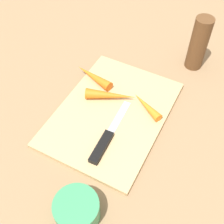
{
  "coord_description": "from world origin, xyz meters",
  "views": [
    {
      "loc": [
        0.42,
        0.22,
        0.59
      ],
      "look_at": [
        0.0,
        0.0,
        0.01
      ],
      "focal_mm": 46.99,
      "sensor_mm": 36.0,
      "label": 1
    }
  ],
  "objects_px": {
    "carrot_medium": "(93,76)",
    "small_bowl": "(77,210)",
    "knife": "(104,143)",
    "carrot_shortest": "(146,106)",
    "cutting_board": "(112,113)",
    "pepper_grinder": "(199,44)",
    "carrot_longest": "(111,95)"
  },
  "relations": [
    {
      "from": "cutting_board",
      "to": "carrot_shortest",
      "type": "relative_size",
      "value": 3.65
    },
    {
      "from": "knife",
      "to": "small_bowl",
      "type": "height_order",
      "value": "small_bowl"
    },
    {
      "from": "carrot_medium",
      "to": "small_bowl",
      "type": "distance_m",
      "value": 0.38
    },
    {
      "from": "carrot_shortest",
      "to": "small_bowl",
      "type": "relative_size",
      "value": 1.09
    },
    {
      "from": "cutting_board",
      "to": "carrot_longest",
      "type": "relative_size",
      "value": 2.72
    },
    {
      "from": "cutting_board",
      "to": "knife",
      "type": "bearing_deg",
      "value": 16.61
    },
    {
      "from": "cutting_board",
      "to": "knife",
      "type": "xyz_separation_m",
      "value": [
        0.09,
        0.03,
        0.01
      ]
    },
    {
      "from": "knife",
      "to": "carrot_medium",
      "type": "xyz_separation_m",
      "value": [
        -0.17,
        -0.13,
        0.01
      ]
    },
    {
      "from": "cutting_board",
      "to": "carrot_shortest",
      "type": "height_order",
      "value": "carrot_shortest"
    },
    {
      "from": "pepper_grinder",
      "to": "carrot_medium",
      "type": "bearing_deg",
      "value": -48.13
    },
    {
      "from": "cutting_board",
      "to": "pepper_grinder",
      "type": "relative_size",
      "value": 2.26
    },
    {
      "from": "knife",
      "to": "carrot_shortest",
      "type": "relative_size",
      "value": 2.04
    },
    {
      "from": "small_bowl",
      "to": "carrot_medium",
      "type": "bearing_deg",
      "value": -154.95
    },
    {
      "from": "cutting_board",
      "to": "knife",
      "type": "distance_m",
      "value": 0.1
    },
    {
      "from": "knife",
      "to": "carrot_shortest",
      "type": "xyz_separation_m",
      "value": [
        -0.15,
        0.04,
        0.01
      ]
    },
    {
      "from": "carrot_longest",
      "to": "small_bowl",
      "type": "bearing_deg",
      "value": -96.0
    },
    {
      "from": "carrot_longest",
      "to": "pepper_grinder",
      "type": "bearing_deg",
      "value": 36.94
    },
    {
      "from": "carrot_shortest",
      "to": "knife",
      "type": "bearing_deg",
      "value": 100.99
    },
    {
      "from": "carrot_shortest",
      "to": "carrot_medium",
      "type": "relative_size",
      "value": 0.81
    },
    {
      "from": "cutting_board",
      "to": "carrot_shortest",
      "type": "distance_m",
      "value": 0.09
    },
    {
      "from": "knife",
      "to": "pepper_grinder",
      "type": "distance_m",
      "value": 0.39
    },
    {
      "from": "small_bowl",
      "to": "carrot_shortest",
      "type": "bearing_deg",
      "value": 177.57
    },
    {
      "from": "cutting_board",
      "to": "pepper_grinder",
      "type": "distance_m",
      "value": 0.32
    },
    {
      "from": "carrot_shortest",
      "to": "carrot_longest",
      "type": "xyz_separation_m",
      "value": [
        0.01,
        -0.1,
        0.0
      ]
    },
    {
      "from": "knife",
      "to": "carrot_longest",
      "type": "distance_m",
      "value": 0.14
    },
    {
      "from": "knife",
      "to": "carrot_medium",
      "type": "relative_size",
      "value": 1.65
    },
    {
      "from": "cutting_board",
      "to": "pepper_grinder",
      "type": "bearing_deg",
      "value": 155.85
    },
    {
      "from": "small_bowl",
      "to": "pepper_grinder",
      "type": "height_order",
      "value": "pepper_grinder"
    },
    {
      "from": "pepper_grinder",
      "to": "cutting_board",
      "type": "bearing_deg",
      "value": -24.15
    },
    {
      "from": "small_bowl",
      "to": "pepper_grinder",
      "type": "distance_m",
      "value": 0.55
    },
    {
      "from": "knife",
      "to": "pepper_grinder",
      "type": "height_order",
      "value": "pepper_grinder"
    },
    {
      "from": "cutting_board",
      "to": "small_bowl",
      "type": "distance_m",
      "value": 0.27
    }
  ]
}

